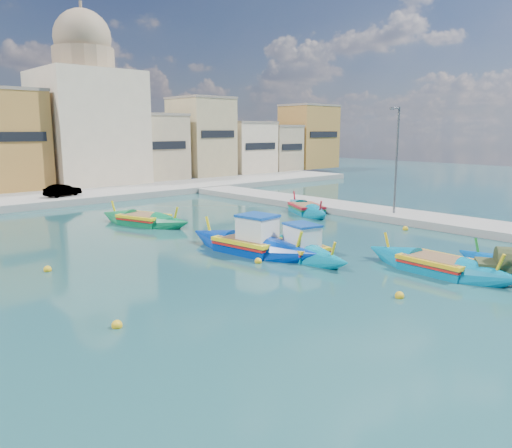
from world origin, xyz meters
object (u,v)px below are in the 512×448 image
luzzu_blue_cabin (251,245)px  luzzu_green (144,221)px  quay_street_lamp (396,160)px  luzzu_cyan_mid (306,210)px  luzzu_cyan_south (437,267)px  luzzu_turquoise_cabin (297,249)px  church_block (87,111)px  tender_near (505,272)px

luzzu_blue_cabin → luzzu_green: (-0.23, 10.77, -0.12)m
quay_street_lamp → luzzu_green: bearing=143.9°
luzzu_blue_cabin → luzzu_cyan_mid: (11.65, 6.54, -0.13)m
luzzu_blue_cabin → luzzu_cyan_mid: luzzu_blue_cabin is taller
quay_street_lamp → luzzu_cyan_south: quay_street_lamp is taller
luzzu_turquoise_cabin → luzzu_cyan_south: luzzu_turquoise_cabin is taller
church_block → luzzu_cyan_south: size_ratio=2.42×
church_block → luzzu_green: (-6.89, -23.53, -8.14)m
luzzu_cyan_south → church_block: bearing=86.2°
luzzu_green → luzzu_cyan_mid: bearing=-19.6°
luzzu_cyan_south → luzzu_turquoise_cabin: bearing=110.9°
church_block → luzzu_cyan_mid: church_block is taller
quay_street_lamp → luzzu_blue_cabin: quay_street_lamp is taller
tender_near → luzzu_cyan_south: bearing=106.8°
quay_street_lamp → luzzu_blue_cabin: 14.65m
luzzu_cyan_mid → luzzu_cyan_south: size_ratio=1.03×
quay_street_lamp → luzzu_turquoise_cabin: quay_street_lamp is taller
church_block → luzzu_green: bearing=-106.3°
church_block → luzzu_turquoise_cabin: (-5.33, -36.43, -8.08)m
luzzu_turquoise_cabin → luzzu_blue_cabin: luzzu_blue_cabin is taller
luzzu_green → tender_near: size_ratio=2.72×
luzzu_cyan_south → luzzu_green: bearing=101.7°
luzzu_turquoise_cabin → luzzu_green: 12.99m
luzzu_cyan_mid → luzzu_turquoise_cabin: bearing=-140.0°
tender_near → church_block: bearing=87.4°
luzzu_cyan_mid → tender_near: (-7.07, -17.76, 0.15)m
luzzu_turquoise_cabin → luzzu_cyan_south: 6.91m
luzzu_blue_cabin → luzzu_turquoise_cabin: bearing=-58.0°
luzzu_turquoise_cabin → luzzu_cyan_mid: bearing=40.0°
luzzu_turquoise_cabin → quay_street_lamp: bearing=10.8°
luzzu_green → luzzu_cyan_south: size_ratio=1.04×
luzzu_green → luzzu_turquoise_cabin: bearing=-83.1°
church_block → tender_near: church_block is taller
quay_street_lamp → luzzu_green: (-14.33, 10.47, -4.07)m
church_block → luzzu_blue_cabin: (-6.65, -34.31, -8.02)m
luzzu_blue_cabin → luzzu_green: bearing=91.2°
luzzu_turquoise_cabin → tender_near: bearing=-70.3°
luzzu_cyan_mid → luzzu_cyan_south: (-7.87, -15.12, 0.01)m
luzzu_cyan_mid → luzzu_green: 12.62m
luzzu_turquoise_cabin → tender_near: size_ratio=2.81×
quay_street_lamp → luzzu_blue_cabin: size_ratio=0.88×
luzzu_turquoise_cabin → luzzu_cyan_mid: luzzu_turquoise_cabin is taller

